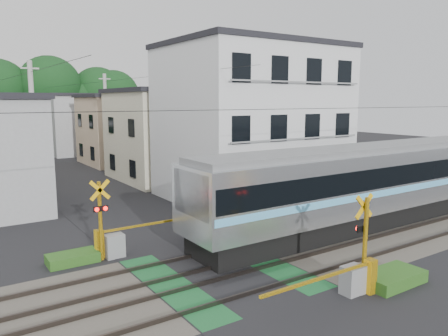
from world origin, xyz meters
TOP-DOWN VIEW (x-y plane):
  - ground at (0.00, 0.00)m, footprint 120.00×120.00m
  - track_bed at (0.00, 0.00)m, footprint 120.00×120.00m
  - crossing_signal_near at (2.59, -3.65)m, footprint 4.74×0.65m
  - crossing_signal_far at (-2.59, 3.65)m, footprint 4.74×0.65m
  - apartment_block at (8.50, 9.49)m, footprint 10.20×8.36m
  - houses_row at (0.25, 25.92)m, footprint 22.07×31.35m
  - tree_hill at (-0.14, 48.49)m, footprint 40.00×12.45m
  - catenary at (6.00, 0.03)m, footprint 60.00×5.04m
  - utility_poles at (-1.05, 23.01)m, footprint 7.90×42.00m
  - pedestrian at (-0.54, 30.67)m, footprint 0.68×0.50m
  - weed_patches at (1.76, -0.09)m, footprint 10.25×8.80m

SIDE VIEW (x-z plane):
  - ground at x=0.00m, z-range 0.00..0.00m
  - track_bed at x=0.00m, z-range -0.03..0.11m
  - weed_patches at x=1.76m, z-range -0.02..0.38m
  - crossing_signal_near at x=2.59m, z-range -0.83..2.25m
  - crossing_signal_far at x=-2.59m, z-range -0.83..2.25m
  - pedestrian at x=-0.54m, z-range 0.00..1.73m
  - houses_row at x=0.25m, z-range -0.16..6.64m
  - catenary at x=6.00m, z-range 0.20..7.20m
  - utility_poles at x=-1.05m, z-range 0.08..8.08m
  - apartment_block at x=8.50m, z-range 0.01..9.31m
  - tree_hill at x=-0.14m, z-range -0.03..11.62m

